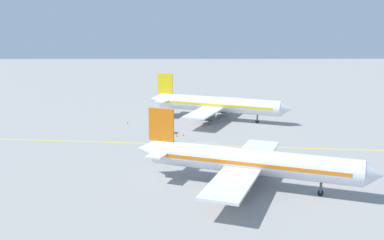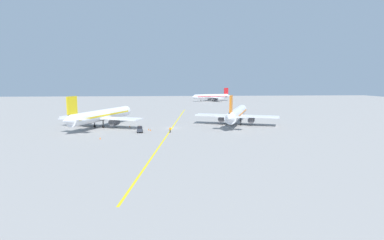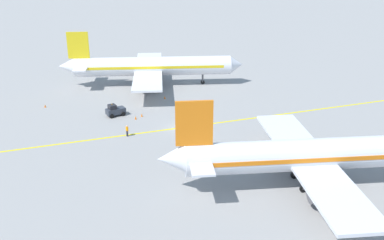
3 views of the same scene
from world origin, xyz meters
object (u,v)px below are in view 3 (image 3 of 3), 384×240
airplane_at_gate (151,67)px  baggage_tug_dark (115,110)px  ground_crew_worker (127,130)px  traffic_cone_mid_apron (45,106)px  airplane_adjacent_stand (315,155)px  traffic_cone_near_nose (136,118)px  traffic_cone_by_wingtip (165,97)px  traffic_cone_far_edge (142,115)px

airplane_at_gate → baggage_tug_dark: size_ratio=10.89×
ground_crew_worker → traffic_cone_mid_apron: 19.88m
airplane_adjacent_stand → traffic_cone_near_nose: bearing=-158.9°
traffic_cone_by_wingtip → traffic_cone_far_edge: size_ratio=1.00×
traffic_cone_by_wingtip → baggage_tug_dark: bearing=-67.9°
traffic_cone_near_nose → traffic_cone_far_edge: same height
baggage_tug_dark → traffic_cone_by_wingtip: baggage_tug_dark is taller
ground_crew_worker → airplane_at_gate: bearing=150.4°
traffic_cone_by_wingtip → airplane_adjacent_stand: bearing=4.7°
traffic_cone_near_nose → traffic_cone_by_wingtip: (-7.19, 8.10, 0.00)m
ground_crew_worker → traffic_cone_by_wingtip: 17.37m
traffic_cone_far_edge → traffic_cone_by_wingtip: bearing=133.8°
traffic_cone_near_nose → traffic_cone_by_wingtip: same height
airplane_at_gate → traffic_cone_near_nose: airplane_at_gate is taller
airplane_at_gate → airplane_adjacent_stand: 44.86m
ground_crew_worker → traffic_cone_by_wingtip: ground_crew_worker is taller
airplane_at_gate → traffic_cone_by_wingtip: airplane_at_gate is taller
traffic_cone_far_edge → ground_crew_worker: bearing=-35.5°
airplane_at_gate → ground_crew_worker: airplane_at_gate is taller
airplane_at_gate → traffic_cone_far_edge: bearing=-26.9°
ground_crew_worker → traffic_cone_far_edge: (-6.50, 4.64, -0.63)m
ground_crew_worker → traffic_cone_by_wingtip: size_ratio=3.05×
airplane_adjacent_stand → traffic_cone_mid_apron: bearing=-150.7°
airplane_adjacent_stand → baggage_tug_dark: airplane_adjacent_stand is taller
airplane_at_gate → traffic_cone_mid_apron: bearing=-79.0°
traffic_cone_far_edge → traffic_cone_near_nose: bearing=-62.9°
airplane_adjacent_stand → traffic_cone_mid_apron: 46.83m
airplane_at_gate → ground_crew_worker: bearing=-29.6°
traffic_cone_mid_apron → traffic_cone_far_edge: same height
airplane_at_gate → traffic_cone_near_nose: (16.22, -9.18, -3.43)m
baggage_tug_dark → traffic_cone_mid_apron: size_ratio=5.67×
ground_crew_worker → traffic_cone_mid_apron: ground_crew_worker is taller
baggage_tug_dark → traffic_cone_by_wingtip: (-4.27, 10.49, -0.63)m
baggage_tug_dark → ground_crew_worker: 8.82m
baggage_tug_dark → traffic_cone_near_nose: (2.92, 2.39, -0.63)m
baggage_tug_dark → traffic_cone_far_edge: (2.27, 3.67, -0.63)m
airplane_adjacent_stand → traffic_cone_by_wingtip: size_ratio=62.37×
traffic_cone_near_nose → traffic_cone_mid_apron: same height
airplane_adjacent_stand → ground_crew_worker: airplane_adjacent_stand is taller
airplane_adjacent_stand → traffic_cone_near_nose: size_ratio=62.37×
traffic_cone_near_nose → traffic_cone_by_wingtip: 10.83m
traffic_cone_by_wingtip → traffic_cone_far_edge: (6.54, -6.82, 0.00)m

